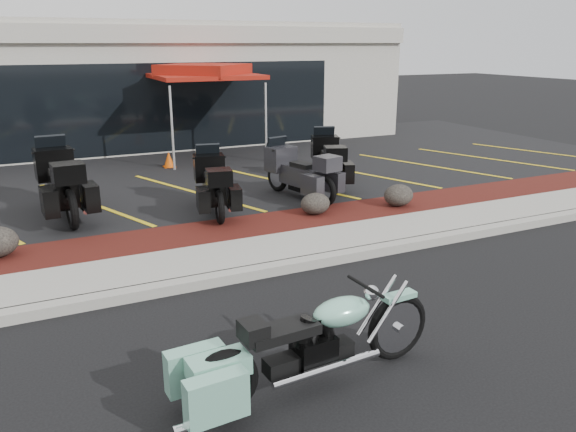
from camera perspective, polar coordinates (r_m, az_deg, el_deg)
ground at (r=7.89m, az=1.93°, el=-8.01°), size 90.00×90.00×0.00m
curb at (r=8.60m, az=-0.81°, el=-5.25°), size 24.00×0.25×0.15m
sidewalk at (r=9.20m, az=-2.62°, el=-3.74°), size 24.00×1.20×0.15m
mulch_bed at (r=10.25m, az=-5.21°, el=-1.53°), size 24.00×1.20×0.16m
upper_lot at (r=15.26m, az=-12.27°, el=4.38°), size 26.00×9.60×0.15m
dealership_building at (r=21.11m, az=-16.69°, el=12.82°), size 18.00×8.16×4.00m
boulder_mid at (r=10.91m, az=2.79°, el=1.26°), size 0.59×0.49×0.42m
boulder_right at (r=11.67m, az=11.16°, el=2.09°), size 0.62×0.52×0.44m
hero_cruiser at (r=6.29m, az=11.09°, el=-10.07°), size 2.94×0.93×1.02m
touring_black_front at (r=12.33m, az=-22.68°, el=4.26°), size 1.15×2.58×1.46m
touring_black_mid at (r=11.79m, az=-8.07°, el=4.33°), size 1.19×2.24×1.24m
touring_grey at (r=12.54m, az=-1.10°, el=5.28°), size 1.31×2.27×1.24m
touring_black_rear at (r=13.83m, az=3.65°, el=6.47°), size 1.56×2.36×1.29m
traffic_cone at (r=15.49m, az=-12.00°, el=5.66°), size 0.35×0.35×0.42m
popup_canopy at (r=16.48m, az=-8.54°, el=14.17°), size 2.98×2.98×2.64m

